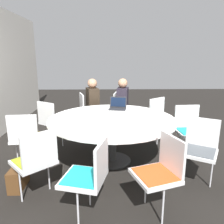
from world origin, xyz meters
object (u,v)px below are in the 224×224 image
object	(u,v)px
chair_4	(36,158)
coffee_cup	(78,114)
chair_2	(52,119)
chair_0	(121,108)
chair_6	(161,169)
chair_3	(26,135)
laptop	(118,106)
chair_1	(88,109)
chair_8	(189,127)
handbag	(18,178)
person_1	(93,102)
chair_9	(162,116)
person_0	(123,102)
chair_7	(200,146)
chair_5	(90,173)

from	to	relation	value
chair_4	coffee_cup	xyz separation A→B (m)	(1.07, -0.37, 0.25)
chair_2	chair_0	bearing A→B (deg)	68.23
chair_6	chair_3	bearing A→B (deg)	40.59
laptop	coffee_cup	distance (m)	0.83
chair_1	chair_8	bearing A→B (deg)	36.91
laptop	handbag	xyz separation A→B (m)	(-1.34, 1.36, -0.64)
person_1	chair_2	bearing A→B (deg)	-66.04
person_1	chair_9	bearing A→B (deg)	54.67
chair_2	laptop	size ratio (longest dim) A/B	2.51
chair_1	chair_3	bearing A→B (deg)	-41.25
person_0	handbag	bearing A→B (deg)	-25.28
chair_1	chair_7	world-z (taller)	same
person_0	laptop	distance (m)	0.74
chair_3	chair_6	xyz separation A→B (m)	(-1.06, -1.78, 0.00)
chair_4	person_1	size ratio (longest dim) A/B	0.71
chair_3	chair_7	size ratio (longest dim) A/B	1.00
chair_1	coffee_cup	distance (m)	1.41
chair_4	chair_8	size ratio (longest dim) A/B	1.00
chair_6	coffee_cup	size ratio (longest dim) A/B	10.68
chair_6	chair_4	bearing A→B (deg)	60.03
chair_5	chair_9	xyz separation A→B (m)	(2.12, -1.26, 0.00)
chair_6	person_0	xyz separation A→B (m)	(2.55, 0.21, 0.19)
chair_2	chair_9	bearing A→B (deg)	38.80
chair_1	chair_4	size ratio (longest dim) A/B	1.00
person_1	handbag	world-z (taller)	person_1
chair_0	chair_3	size ratio (longest dim) A/B	1.00
person_1	chair_0	bearing A→B (deg)	97.92
coffee_cup	handbag	size ratio (longest dim) A/B	0.23
chair_1	chair_6	xyz separation A→B (m)	(-2.74, -1.00, 0.00)
chair_8	laptop	world-z (taller)	laptop
chair_2	chair_4	world-z (taller)	same
chair_3	chair_4	world-z (taller)	same
coffee_cup	chair_3	bearing A→B (deg)	111.00
chair_2	coffee_cup	distance (m)	0.83
chair_1	coffee_cup	xyz separation A→B (m)	(-1.39, 0.03, 0.25)
chair_0	person_0	world-z (taller)	person_0
chair_0	chair_9	bearing A→B (deg)	56.51
chair_8	laptop	distance (m)	1.29
chair_5	chair_7	xyz separation A→B (m)	(0.66, -1.41, 0.00)
chair_0	chair_8	xyz separation A→B (m)	(-1.42, -1.06, 0.00)
chair_3	person_1	world-z (taller)	person_1
laptop	coffee_cup	bearing A→B (deg)	-132.61
chair_1	chair_4	distance (m)	2.49
chair_2	chair_5	world-z (taller)	same
chair_1	chair_7	size ratio (longest dim) A/B	1.00
chair_3	chair_9	world-z (taller)	same
chair_2	person_0	xyz separation A→B (m)	(0.65, -1.39, 0.19)
chair_0	chair_1	world-z (taller)	same
chair_1	person_0	bearing A→B (deg)	60.58
chair_2	chair_4	size ratio (longest dim) A/B	1.00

